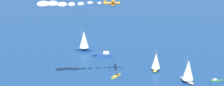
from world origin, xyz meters
TOP-DOWN VIEW (x-y plane):
  - motorboat_far_port at (-45.19, 10.39)m, footprint 7.00×11.09m
  - motorboat_far_stbd at (3.39, 51.30)m, footprint 2.75×5.98m
  - sailboat_inshore at (-0.47, 37.66)m, footprint 9.99×6.15m
  - motorboat_trailing at (-17.10, 7.97)m, footprint 4.76×5.70m
  - sailboat_mid_cluster at (-57.30, 3.65)m, footprint 7.10×9.89m
  - sailboat_outer_ring_a at (-17.83, 29.50)m, footprint 7.95×6.59m
  - biplane_lead at (0.07, 0.28)m, footprint 7.37×7.06m
  - smoke_trail_lead at (-5.66, -21.46)m, footprint 8.78×25.59m

SIDE VIEW (x-z plane):
  - motorboat_far_stbd at x=3.39m, z-range -0.39..1.29m
  - motorboat_trailing at x=-17.10m, z-range -0.40..1.33m
  - motorboat_far_port at x=-45.19m, z-range -0.73..2.43m
  - sailboat_outer_ring_a at x=-17.83m, z-range -0.46..10.01m
  - sailboat_inshore at x=-0.47m, z-range -0.54..11.92m
  - sailboat_mid_cluster at x=-57.30m, z-range -0.54..11.93m
  - smoke_trail_lead at x=-5.66m, z-range 39.96..42.96m
  - biplane_lead at x=0.07m, z-range 39.80..43.41m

